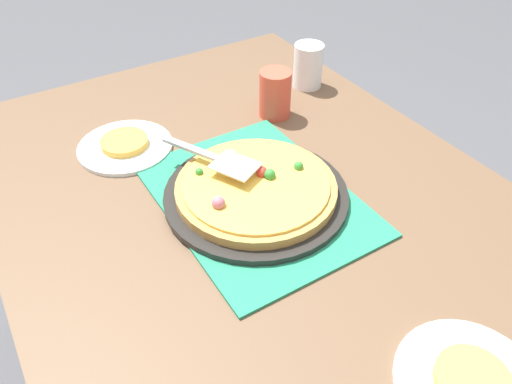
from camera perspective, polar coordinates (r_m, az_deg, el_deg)
The scene contains 10 objects.
dining_table at distance 1.12m, azimuth -0.00°, elevation -5.07°, with size 1.40×1.00×0.75m.
placemat at distance 1.04m, azimuth -0.00°, elevation -0.72°, with size 0.48×0.36×0.01m, color #237F5B.
pizza_pan at distance 1.03m, azimuth -0.00°, elevation -0.30°, with size 0.38×0.38×0.01m, color black.
pizza at distance 1.02m, azimuth -0.04°, elevation 0.58°, with size 0.33×0.33×0.05m.
plate_far_right at distance 1.22m, azimuth -14.63°, elevation 5.00°, with size 0.22×0.22×0.01m, color white.
served_slice_left at distance 0.82m, azimuth 23.45°, elevation -19.06°, with size 0.11×0.11×0.02m, color #EAB747.
served_slice_right at distance 1.21m, azimuth -14.73°, elevation 5.50°, with size 0.11×0.11×0.02m, color gold.
cup_near at distance 1.28m, azimuth 2.19°, elevation 11.08°, with size 0.08×0.08×0.12m, color #E04C38.
cup_far at distance 1.43m, azimuth 5.94°, elevation 14.09°, with size 0.08×0.08×0.12m, color white.
pizza_server at distance 1.04m, azimuth -4.58°, elevation 3.85°, with size 0.23×0.14×0.01m.
Camera 1 is at (-0.67, 0.41, 1.43)m, focal length 35.19 mm.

